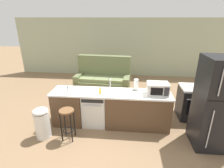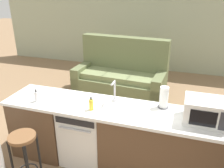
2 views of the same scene
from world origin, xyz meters
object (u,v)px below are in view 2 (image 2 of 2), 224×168
Objects in this scene: paper_towel_roll at (164,98)px; dish_soap_bottle at (37,97)px; microwave at (207,111)px; bar_stool at (24,150)px; soap_bottle at (91,105)px; dishwasher at (85,133)px; couch at (121,77)px.

paper_towel_roll is 1.67m from dish_soap_bottle.
microwave is 0.68× the size of bar_stool.
soap_bottle is at bearing -174.32° from microwave.
paper_towel_roll reaches higher than dish_soap_bottle.
dishwasher is 4.77× the size of dish_soap_bottle.
couch reaches higher than dishwasher.
soap_bottle is 0.78m from dish_soap_bottle.
paper_towel_roll is 1.60× the size of soap_bottle.
dish_soap_bottle is 0.70m from bar_stool.
couch is at bearing 92.99° from dishwasher.
bar_stool is at bearing -76.70° from dish_soap_bottle.
couch reaches higher than microwave.
microwave is at bearing 3.90° from dish_soap_bottle.
dishwasher is at bearing 13.41° from dish_soap_bottle.
dishwasher is at bearing -87.01° from couch.
soap_bottle is at bearing 39.84° from bar_stool.
dish_soap_bottle is at bearing -101.35° from couch.
paper_towel_roll is 0.14× the size of couch.
couch is (-0.29, 2.45, -0.58)m from soap_bottle.
bar_stool is (-0.65, -0.55, -0.44)m from soap_bottle.
dishwasher is 1.64m from microwave.
dishwasher is 0.84m from dish_soap_bottle.
dish_soap_bottle reaches higher than bar_stool.
paper_towel_roll is 1.82m from bar_stool.
soap_bottle is (0.17, -0.14, 0.55)m from dishwasher.
microwave is 0.54m from paper_towel_roll.
dishwasher is 1.21m from paper_towel_roll.
couch is (-1.64, 2.31, -0.65)m from microwave.
dishwasher is 0.85m from bar_stool.
dishwasher is at bearing 179.95° from microwave.
dishwasher is 1.14× the size of bar_stool.
microwave is at bearing 5.68° from soap_bottle.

